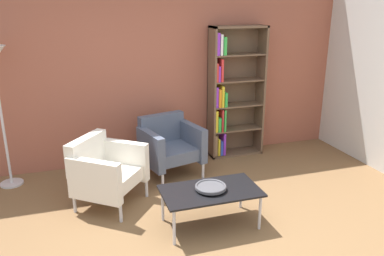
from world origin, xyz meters
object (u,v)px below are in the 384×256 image
bookshelf_tall (230,94)px  armchair_near_window (105,170)px  coffee_table_low (211,193)px  decorative_bowl (211,187)px  armchair_spare_guest (170,145)px

bookshelf_tall → armchair_near_window: size_ratio=2.00×
coffee_table_low → decorative_bowl: (0.00, 0.00, 0.07)m
bookshelf_tall → armchair_spare_guest: size_ratio=2.23×
armchair_near_window → armchair_spare_guest: same height
bookshelf_tall → armchair_near_window: 2.24m
bookshelf_tall → coffee_table_low: 2.11m
coffee_table_low → armchair_near_window: 1.26m
bookshelf_tall → armchair_spare_guest: bearing=-157.4°
armchair_spare_guest → decorative_bowl: bearing=-101.2°
decorative_bowl → armchair_near_window: 1.26m
bookshelf_tall → coffee_table_low: bearing=-118.2°
decorative_bowl → armchair_near_window: (-0.97, 0.79, -0.02)m
decorative_bowl → armchair_spare_guest: size_ratio=0.38×
bookshelf_tall → coffee_table_low: bookshelf_tall is taller
decorative_bowl → armchair_spare_guest: armchair_spare_guest is taller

